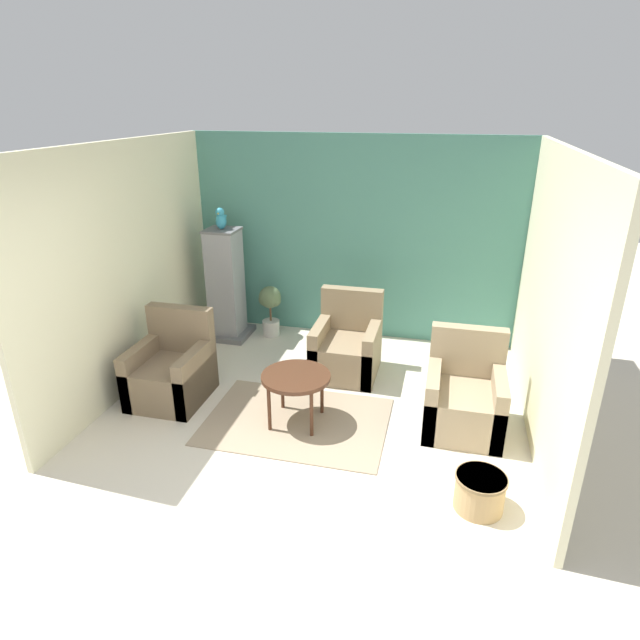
% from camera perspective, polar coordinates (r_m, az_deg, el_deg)
% --- Properties ---
extents(ground_plane, '(20.00, 20.00, 0.00)m').
position_cam_1_polar(ground_plane, '(4.39, -5.96, -20.03)').
color(ground_plane, beige).
rests_on(ground_plane, ground).
extents(wall_back_accent, '(4.28, 0.06, 2.59)m').
position_cam_1_polar(wall_back_accent, '(6.94, 3.63, 8.57)').
color(wall_back_accent, '#4C897A').
rests_on(wall_back_accent, ground_plane).
extents(wall_left, '(0.06, 3.59, 2.59)m').
position_cam_1_polar(wall_left, '(6.06, -19.82, 5.22)').
color(wall_left, beige).
rests_on(wall_left, ground_plane).
extents(wall_right, '(0.06, 3.59, 2.59)m').
position_cam_1_polar(wall_right, '(5.17, 23.32, 1.85)').
color(wall_right, beige).
rests_on(wall_right, ground_plane).
extents(area_rug, '(1.77, 1.27, 0.01)m').
position_cam_1_polar(area_rug, '(5.39, -2.50, -10.71)').
color(area_rug, gray).
rests_on(area_rug, ground_plane).
extents(coffee_table, '(0.67, 0.67, 0.52)m').
position_cam_1_polar(coffee_table, '(5.15, -2.59, -6.38)').
color(coffee_table, '#472819').
rests_on(coffee_table, ground_plane).
extents(armchair_left, '(0.72, 0.79, 0.93)m').
position_cam_1_polar(armchair_left, '(5.86, -15.52, -5.38)').
color(armchair_left, '#7A664C').
rests_on(armchair_left, ground_plane).
extents(armchair_right, '(0.72, 0.79, 0.93)m').
position_cam_1_polar(armchair_right, '(5.35, 15.10, -8.17)').
color(armchair_right, '#9E896B').
rests_on(armchair_right, ground_plane).
extents(armchair_middle, '(0.72, 0.79, 0.93)m').
position_cam_1_polar(armchair_middle, '(6.18, 2.87, -3.03)').
color(armchair_middle, '#8E7A5B').
rests_on(armchair_middle, ground_plane).
extents(birdcage, '(0.57, 0.57, 1.45)m').
position_cam_1_polar(birdcage, '(7.10, -10.02, 3.53)').
color(birdcage, slate).
rests_on(birdcage, ground_plane).
extents(parrot, '(0.13, 0.23, 0.28)m').
position_cam_1_polar(parrot, '(6.87, -10.51, 10.54)').
color(parrot, teal).
rests_on(parrot, birdcage).
extents(potted_plant, '(0.32, 0.29, 0.69)m').
position_cam_1_polar(potted_plant, '(7.12, -5.35, 1.57)').
color(potted_plant, beige).
rests_on(potted_plant, ground_plane).
extents(wicker_basket, '(0.40, 0.40, 0.30)m').
position_cam_1_polar(wicker_basket, '(4.50, 16.67, -17.08)').
color(wicker_basket, tan).
rests_on(wicker_basket, ground_plane).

